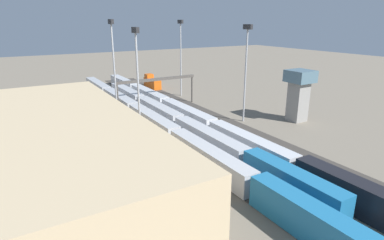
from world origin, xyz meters
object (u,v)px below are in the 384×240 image
at_px(light_mast_0, 246,60).
at_px(maintenance_shed, 69,153).
at_px(train_on_track_4, 150,120).
at_px(light_mast_3, 113,56).
at_px(signal_gantry, 157,83).
at_px(train_on_track_3, 177,122).
at_px(control_tower, 299,92).
at_px(light_mast_2, 181,48).
at_px(train_on_track_2, 184,113).
at_px(light_mast_1, 137,68).
at_px(train_on_track_0, 152,83).

xyz_separation_m(light_mast_0, maintenance_shed, (-13.20, 45.00, -9.89)).
xyz_separation_m(train_on_track_4, light_mast_3, (13.99, 3.56, 14.23)).
bearing_deg(signal_gantry, train_on_track_4, 150.18).
xyz_separation_m(train_on_track_3, light_mast_3, (18.47, 8.56, 14.22)).
bearing_deg(light_mast_3, control_tower, -125.30).
relative_size(maintenance_shed, control_tower, 4.12).
distance_m(maintenance_shed, control_tower, 57.64).
bearing_deg(light_mast_2, train_on_track_2, 152.75).
bearing_deg(control_tower, train_on_track_3, 73.33).
bearing_deg(light_mast_1, light_mast_3, -1.33).
xyz_separation_m(light_mast_0, light_mast_3, (20.94, 26.69, 0.65)).
distance_m(train_on_track_0, light_mast_1, 55.17).
bearing_deg(train_on_track_4, signal_gantry, -29.82).
bearing_deg(signal_gantry, maintenance_shed, 139.71).
height_order(train_on_track_3, light_mast_3, light_mast_3).
distance_m(train_on_track_2, control_tower, 29.79).
height_order(train_on_track_0, signal_gantry, signal_gantry).
bearing_deg(train_on_track_0, signal_gantry, 159.45).
bearing_deg(maintenance_shed, train_on_track_0, -33.08).
height_order(train_on_track_3, light_mast_2, light_mast_2).
bearing_deg(maintenance_shed, light_mast_3, -28.20).
bearing_deg(control_tower, maintenance_shed, 96.56).
height_order(light_mast_0, maintenance_shed, light_mast_0).
bearing_deg(light_mast_2, light_mast_3, 116.05).
relative_size(train_on_track_4, signal_gantry, 4.59).
relative_size(train_on_track_4, light_mast_2, 4.55).
height_order(signal_gantry, control_tower, control_tower).
distance_m(light_mast_0, light_mast_1, 27.30).
bearing_deg(light_mast_1, maintenance_shed, 132.48).
bearing_deg(maintenance_shed, train_on_track_4, -47.34).
relative_size(light_mast_3, signal_gantry, 1.01).
bearing_deg(train_on_track_2, train_on_track_3, 137.63).
bearing_deg(train_on_track_0, light_mast_1, 153.41).
relative_size(signal_gantry, maintenance_shed, 0.46).
height_order(light_mast_1, light_mast_3, light_mast_3).
xyz_separation_m(light_mast_1, light_mast_3, (17.76, -0.41, 0.89)).
xyz_separation_m(train_on_track_3, light_mast_2, (31.70, -18.50, 14.17)).
height_order(train_on_track_4, control_tower, control_tower).
bearing_deg(control_tower, signal_gantry, 39.28).
relative_size(train_on_track_0, signal_gantry, 0.40).
height_order(light_mast_3, signal_gantry, light_mast_3).
distance_m(train_on_track_0, control_tower, 59.96).
height_order(light_mast_0, light_mast_2, light_mast_2).
xyz_separation_m(train_on_track_4, signal_gantry, (17.44, -10.00, 5.35)).
xyz_separation_m(train_on_track_4, light_mast_0, (-6.95, -23.13, 13.58)).
relative_size(train_on_track_0, control_tower, 0.76).
bearing_deg(train_on_track_2, light_mast_0, -121.20).
height_order(train_on_track_2, light_mast_1, light_mast_1).
bearing_deg(control_tower, light_mast_3, 54.70).
xyz_separation_m(train_on_track_0, light_mast_1, (-47.89, 23.97, 13.26)).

